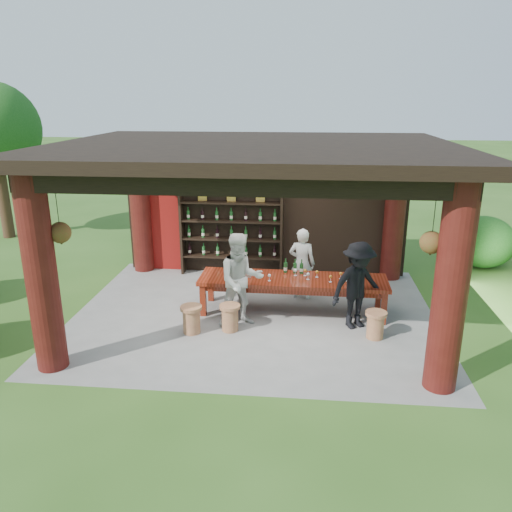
# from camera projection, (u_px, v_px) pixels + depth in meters

# --- Properties ---
(ground) EXTENTS (90.00, 90.00, 0.00)m
(ground) POSITION_uv_depth(u_px,v_px,m) (254.00, 314.00, 10.38)
(ground) COLOR #2D5119
(ground) RESTS_ON ground
(pavilion) EXTENTS (7.50, 6.00, 3.60)m
(pavilion) POSITION_uv_depth(u_px,v_px,m) (255.00, 210.00, 10.13)
(pavilion) COLOR slate
(pavilion) RESTS_ON ground
(wine_shelf) EXTENTS (2.56, 0.39, 2.26)m
(wine_shelf) POSITION_uv_depth(u_px,v_px,m) (231.00, 231.00, 12.43)
(wine_shelf) COLOR black
(wine_shelf) RESTS_ON ground
(tasting_table) EXTENTS (3.89, 1.05, 0.75)m
(tasting_table) POSITION_uv_depth(u_px,v_px,m) (293.00, 283.00, 10.33)
(tasting_table) COLOR #541A0C
(tasting_table) RESTS_ON ground
(stool_near_left) EXTENTS (0.40, 0.40, 0.53)m
(stool_near_left) POSITION_uv_depth(u_px,v_px,m) (230.00, 317.00, 9.59)
(stool_near_left) COLOR brown
(stool_near_left) RESTS_ON ground
(stool_near_right) EXTENTS (0.40, 0.40, 0.53)m
(stool_near_right) POSITION_uv_depth(u_px,v_px,m) (375.00, 324.00, 9.29)
(stool_near_right) COLOR brown
(stool_near_right) RESTS_ON ground
(stool_far_left) EXTENTS (0.42, 0.42, 0.55)m
(stool_far_left) POSITION_uv_depth(u_px,v_px,m) (191.00, 319.00, 9.50)
(stool_far_left) COLOR brown
(stool_far_left) RESTS_ON ground
(host) EXTENTS (0.65, 0.49, 1.60)m
(host) POSITION_uv_depth(u_px,v_px,m) (302.00, 264.00, 11.01)
(host) COLOR silver
(host) RESTS_ON ground
(guest_woman) EXTENTS (1.09, 0.96, 1.86)m
(guest_woman) POSITION_uv_depth(u_px,v_px,m) (241.00, 280.00, 9.66)
(guest_woman) COLOR beige
(guest_woman) RESTS_ON ground
(guest_man) EXTENTS (1.29, 1.10, 1.73)m
(guest_man) POSITION_uv_depth(u_px,v_px,m) (358.00, 285.00, 9.57)
(guest_man) COLOR black
(guest_man) RESTS_ON ground
(table_bottles) EXTENTS (0.42, 0.11, 0.31)m
(table_bottles) POSITION_uv_depth(u_px,v_px,m) (294.00, 266.00, 10.55)
(table_bottles) COLOR #194C1E
(table_bottles) RESTS_ON tasting_table
(table_glasses) EXTENTS (1.63, 0.44, 0.15)m
(table_glasses) POSITION_uv_depth(u_px,v_px,m) (314.00, 275.00, 10.23)
(table_glasses) COLOR silver
(table_glasses) RESTS_ON tasting_table
(napkin_basket) EXTENTS (0.26, 0.18, 0.14)m
(napkin_basket) POSITION_uv_depth(u_px,v_px,m) (245.00, 273.00, 10.39)
(napkin_basket) COLOR #BF6672
(napkin_basket) RESTS_ON tasting_table
(shrubs) EXTENTS (15.83, 7.48, 1.36)m
(shrubs) POSITION_uv_depth(u_px,v_px,m) (353.00, 278.00, 10.83)
(shrubs) COLOR #194C14
(shrubs) RESTS_ON ground
(trees) EXTENTS (21.53, 10.56, 4.80)m
(trees) POSITION_uv_depth(u_px,v_px,m) (435.00, 143.00, 10.83)
(trees) COLOR #3F2819
(trees) RESTS_ON ground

